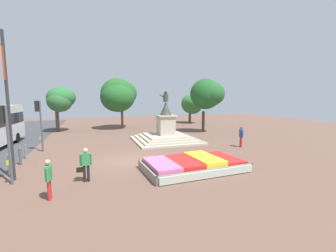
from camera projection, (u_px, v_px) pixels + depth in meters
name	position (u px, v px, depth m)	size (l,w,h in m)	color
ground_plane	(128.00, 161.00, 14.47)	(71.43, 71.43, 0.00)	brown
flower_planter	(194.00, 165.00, 12.65)	(5.86, 3.57, 0.69)	#38281C
statue_monument	(166.00, 133.00, 21.19)	(5.86, 5.86, 4.71)	#B3A995
traffic_light_near_crossing	(5.00, 131.00, 10.20)	(0.41, 0.28, 3.70)	#4C5156
traffic_light_mid_block	(39.00, 117.00, 16.69)	(0.42, 0.30, 3.84)	#4C5156
banner_pole	(8.00, 104.00, 10.62)	(0.14, 0.56, 7.14)	#2D2D33
pedestrian_with_handbag	(85.00, 163.00, 10.77)	(0.73, 0.22, 1.65)	black
pedestrian_near_planter	(49.00, 177.00, 8.84)	(0.23, 0.57, 1.64)	red
pedestrian_crossing_plaza	(241.00, 135.00, 18.50)	(0.31, 0.55, 1.71)	red
kerb_bollard_mid_a	(9.00, 163.00, 12.03)	(0.16, 0.16, 1.07)	slate
kerb_bollard_mid_b	(20.00, 156.00, 13.53)	(0.17, 0.17, 1.07)	#4C5156
kerb_bollard_north	(25.00, 151.00, 14.91)	(0.11, 0.11, 0.98)	slate
park_tree_far_left	(119.00, 95.00, 29.42)	(4.93, 5.27, 6.63)	brown
park_tree_behind_statue	(61.00, 99.00, 26.77)	(3.24, 4.11, 5.40)	brown
park_tree_far_right	(192.00, 104.00, 36.13)	(3.26, 3.88, 4.68)	#4C3823
park_tree_street_side	(207.00, 94.00, 26.14)	(3.94, 3.70, 6.28)	#4C3823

